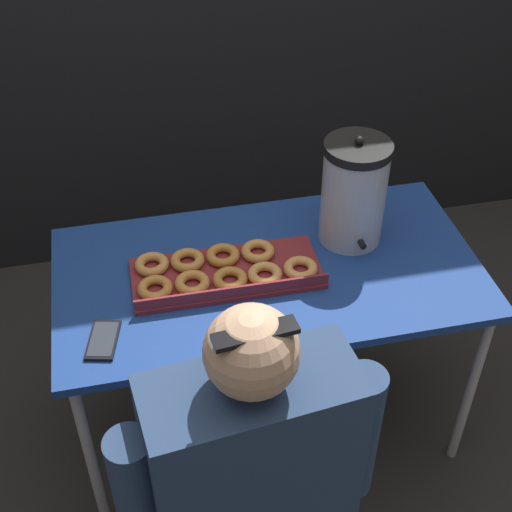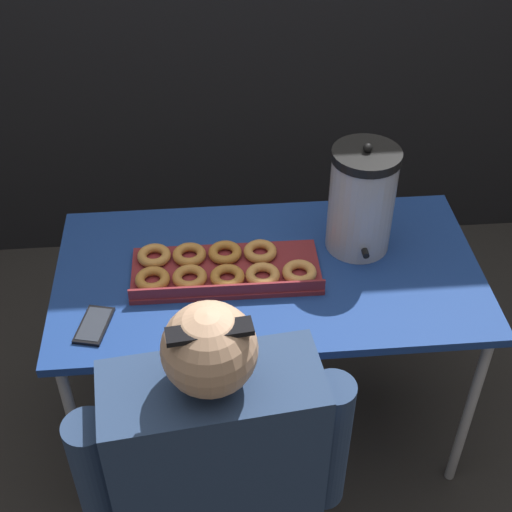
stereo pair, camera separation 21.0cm
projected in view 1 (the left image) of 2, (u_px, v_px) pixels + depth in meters
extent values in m
plane|color=#2D2B28|center=(266.00, 416.00, 2.61)|extent=(12.00, 12.00, 0.00)
cube|color=navy|center=(268.00, 273.00, 2.16)|extent=(1.28, 0.68, 0.03)
cylinder|color=#ADADB2|center=(91.00, 459.00, 2.07)|extent=(0.03, 0.03, 0.69)
cylinder|color=#ADADB2|center=(470.00, 390.00, 2.27)|extent=(0.03, 0.03, 0.69)
cylinder|color=#ADADB2|center=(84.00, 319.00, 2.51)|extent=(0.03, 0.03, 0.69)
cylinder|color=#ADADB2|center=(402.00, 271.00, 2.71)|extent=(0.03, 0.03, 0.69)
cube|color=maroon|center=(226.00, 273.00, 2.13)|extent=(0.56, 0.24, 0.02)
cube|color=maroon|center=(233.00, 292.00, 2.02)|extent=(0.56, 0.01, 0.04)
torus|color=#BE7C34|center=(155.00, 288.00, 2.04)|extent=(0.11, 0.11, 0.03)
torus|color=#C5823B|center=(192.00, 283.00, 2.06)|extent=(0.12, 0.12, 0.03)
torus|color=#BB7931|center=(230.00, 279.00, 2.07)|extent=(0.14, 0.14, 0.03)
torus|color=#D29049|center=(265.00, 274.00, 2.09)|extent=(0.13, 0.13, 0.03)
torus|color=#D5934B|center=(301.00, 269.00, 2.11)|extent=(0.14, 0.14, 0.03)
torus|color=#CC8A43|center=(152.00, 264.00, 2.12)|extent=(0.14, 0.14, 0.03)
torus|color=#C28039|center=(187.00, 260.00, 2.14)|extent=(0.14, 0.14, 0.03)
torus|color=#B9772F|center=(223.00, 255.00, 2.15)|extent=(0.14, 0.14, 0.03)
torus|color=#CB8941|center=(258.00, 251.00, 2.17)|extent=(0.12, 0.12, 0.03)
cylinder|color=#B7B7BC|center=(353.00, 196.00, 2.17)|extent=(0.20, 0.20, 0.31)
cylinder|color=black|center=(358.00, 148.00, 2.06)|extent=(0.20, 0.20, 0.03)
sphere|color=black|center=(359.00, 140.00, 2.05)|extent=(0.03, 0.03, 0.03)
cylinder|color=black|center=(361.00, 243.00, 2.16)|extent=(0.02, 0.05, 0.02)
cube|color=black|center=(103.00, 340.00, 1.92)|extent=(0.11, 0.16, 0.01)
cube|color=#2D333D|center=(103.00, 339.00, 1.92)|extent=(0.09, 0.14, 0.00)
cube|color=navy|center=(252.00, 458.00, 1.65)|extent=(0.50, 0.27, 0.53)
sphere|color=tan|center=(251.00, 352.00, 1.42)|extent=(0.20, 0.20, 0.20)
cube|color=black|center=(255.00, 334.00, 1.35)|extent=(0.17, 0.06, 0.01)
cylinder|color=navy|center=(358.00, 433.00, 1.73)|extent=(0.11, 0.11, 0.42)
cylinder|color=navy|center=(138.00, 498.00, 1.60)|extent=(0.11, 0.11, 0.42)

